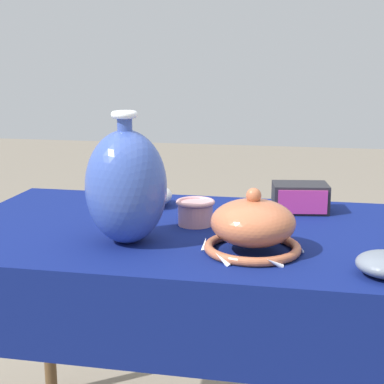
{
  "coord_description": "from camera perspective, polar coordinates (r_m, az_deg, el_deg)",
  "views": [
    {
      "loc": [
        0.32,
        -1.52,
        1.24
      ],
      "look_at": [
        0.05,
        -0.12,
        0.91
      ],
      "focal_mm": 55.0,
      "sensor_mm": 36.0,
      "label": 1
    }
  ],
  "objects": [
    {
      "name": "mosaic_tile_box",
      "position": [
        1.81,
        10.44,
        -0.55
      ],
      "size": [
        0.18,
        0.14,
        0.09
      ],
      "rotation": [
        0.0,
        0.0,
        0.15
      ],
      "color": "#232328",
      "rests_on": "display_table"
    },
    {
      "name": "bowl_shallow_ivory",
      "position": [
        1.85,
        -4.11,
        -0.31
      ],
      "size": [
        0.14,
        0.14,
        0.07
      ],
      "primitive_type": "ellipsoid",
      "color": "white",
      "rests_on": "display_table"
    },
    {
      "name": "display_table",
      "position": [
        1.63,
        -0.88,
        -6.15
      ],
      "size": [
        1.28,
        0.78,
        0.78
      ],
      "color": "brown",
      "rests_on": "ground_plane"
    },
    {
      "name": "vase_dome_bell",
      "position": [
        1.41,
        5.93,
        -3.45
      ],
      "size": [
        0.25,
        0.24,
        0.16
      ],
      "color": "#BC6642",
      "rests_on": "display_table"
    },
    {
      "name": "vase_tall_bulbous",
      "position": [
        1.46,
        -6.4,
        0.56
      ],
      "size": [
        0.2,
        0.2,
        0.33
      ],
      "color": "#3851A8",
      "rests_on": "display_table"
    },
    {
      "name": "cup_wide_rose",
      "position": [
        1.64,
        0.33,
        -1.88
      ],
      "size": [
        0.11,
        0.11,
        0.07
      ],
      "color": "#D19399",
      "rests_on": "display_table"
    }
  ]
}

